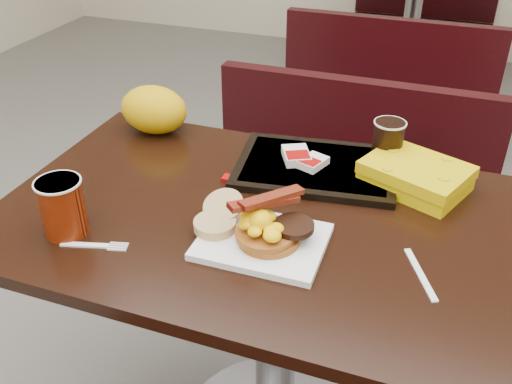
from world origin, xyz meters
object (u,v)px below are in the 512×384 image
(table_near, at_px, (276,343))
(fork, at_px, (85,245))
(bench_near_n, at_px, (339,201))
(hashbrown_sleeve_left, at_px, (296,156))
(platter, at_px, (262,242))
(clamshell, at_px, (416,176))
(table_far, at_px, (409,37))
(knife, at_px, (420,274))
(hashbrown_sleeve_right, at_px, (313,162))
(pancake_stack, at_px, (269,235))
(tray, at_px, (316,167))
(bench_far_n, at_px, (421,11))
(bench_far_s, at_px, (391,80))
(coffee_cup_far, at_px, (388,141))
(paper_bag, at_px, (154,110))
(coffee_cup_near, at_px, (63,207))

(table_near, xyz_separation_m, fork, (-0.33, -0.22, 0.38))
(bench_near_n, distance_m, hashbrown_sleeve_left, 0.64)
(platter, xyz_separation_m, clamshell, (0.25, 0.32, 0.02))
(table_far, relative_size, clamshell, 5.50)
(table_far, distance_m, knife, 2.73)
(fork, height_order, hashbrown_sleeve_right, hashbrown_sleeve_right)
(table_near, height_order, clamshell, clamshell)
(clamshell, bearing_deg, pancake_stack, -104.49)
(table_far, distance_m, tray, 2.41)
(knife, relative_size, tray, 0.39)
(bench_far_n, xyz_separation_m, platter, (-0.00, -3.40, 0.40))
(bench_near_n, relative_size, bench_far_s, 1.00)
(coffee_cup_far, height_order, clamshell, coffee_cup_far)
(table_far, bearing_deg, coffee_cup_far, -85.72)
(platter, distance_m, pancake_stack, 0.02)
(clamshell, xyz_separation_m, paper_bag, (-0.69, 0.05, 0.03))
(knife, relative_size, paper_bag, 0.81)
(pancake_stack, height_order, hashbrown_sleeve_left, same)
(pancake_stack, bearing_deg, bench_near_n, 90.75)
(table_near, height_order, bench_far_n, table_near)
(fork, bearing_deg, bench_near_n, 54.96)
(pancake_stack, relative_size, coffee_cup_far, 1.24)
(platter, bearing_deg, knife, 1.80)
(coffee_cup_near, bearing_deg, coffee_cup_far, 41.26)
(table_near, bearing_deg, knife, -15.90)
(fork, bearing_deg, clamshell, 21.97)
(table_near, relative_size, paper_bag, 6.60)
(bench_near_n, xyz_separation_m, coffee_cup_far, (0.17, -0.40, 0.46))
(hashbrown_sleeve_left, height_order, clamshell, clamshell)
(bench_near_n, bearing_deg, table_far, 90.00)
(hashbrown_sleeve_left, bearing_deg, table_near, -109.25)
(pancake_stack, height_order, coffee_cup_far, coffee_cup_far)
(pancake_stack, bearing_deg, tray, 87.96)
(hashbrown_sleeve_left, bearing_deg, coffee_cup_near, -157.55)
(coffee_cup_near, height_order, hashbrown_sleeve_right, coffee_cup_near)
(tray, relative_size, hashbrown_sleeve_left, 4.60)
(bench_far_s, distance_m, tray, 1.73)
(hashbrown_sleeve_right, xyz_separation_m, clamshell, (0.23, 0.02, 0.00))
(platter, bearing_deg, hashbrown_sleeve_left, 93.94)
(tray, height_order, coffee_cup_far, coffee_cup_far)
(table_near, relative_size, bench_far_s, 1.20)
(table_near, relative_size, bench_far_n, 1.20)
(bench_near_n, bearing_deg, paper_bag, -136.05)
(fork, height_order, paper_bag, paper_bag)
(table_near, relative_size, coffee_cup_near, 10.03)
(paper_bag, bearing_deg, fork, -77.51)
(paper_bag, bearing_deg, clamshell, -4.52)
(paper_bag, bearing_deg, knife, -26.13)
(knife, bearing_deg, table_near, -132.02)
(table_far, xyz_separation_m, hashbrown_sleeve_right, (0.02, -2.39, 0.40))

